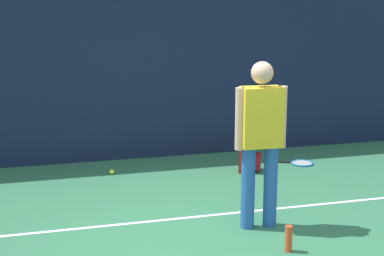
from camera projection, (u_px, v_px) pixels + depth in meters
The scene contains 8 objects.
ground_plane at pixel (203, 234), 5.73m from camera, with size 12.00×12.00×0.00m, color #2D6B47.
back_fence at pixel (144, 61), 8.25m from camera, with size 10.00×0.10×2.85m, color #141E38.
court_line at pixel (190, 217), 6.18m from camera, with size 9.00×0.05×0.00m, color white.
tennis_player at pixel (261, 135), 5.73m from camera, with size 0.53×0.24×1.70m.
tennis_racket at pixel (300, 163), 8.19m from camera, with size 0.63×0.44×0.03m.
backpack at pixel (248, 156), 7.81m from camera, with size 0.37×0.36×0.44m.
tennis_ball_near_player at pixel (112, 172), 7.70m from camera, with size 0.07×0.07×0.07m, color #CCE033.
water_bottle at pixel (288, 239), 5.32m from camera, with size 0.07×0.07×0.25m, color #D84C26.
Camera 1 is at (-1.51, -5.15, 2.28)m, focal length 53.94 mm.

